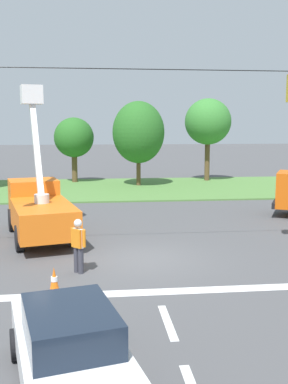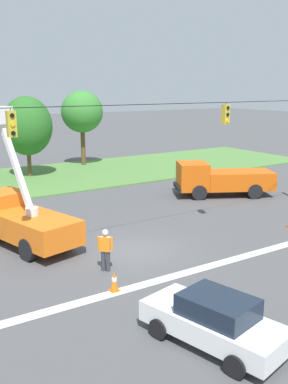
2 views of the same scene
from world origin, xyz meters
TOP-DOWN VIEW (x-y plane):
  - ground_plane at (0.00, 0.00)m, footprint 200.00×200.00m
  - grass_verge at (0.00, 18.00)m, footprint 56.00×12.00m
  - lane_markings at (0.00, -4.75)m, footprint 17.60×15.25m
  - signal_gantry at (-0.01, -0.00)m, footprint 26.20×0.33m
  - tree_east at (1.72, 19.31)m, footprint 4.01×4.28m
  - tree_far_east at (7.83, 21.83)m, footprint 3.88×3.79m
  - utility_truck_bucket_lift at (-4.07, 3.69)m, footprint 3.69×6.56m
  - utility_truck_support_near at (10.52, 5.83)m, footprint 6.96×5.17m
  - sedan_white at (-2.20, -7.80)m, footprint 2.69×4.59m
  - road_worker at (-2.26, -1.30)m, footprint 0.49×0.50m
  - traffic_cone_foreground_right at (-2.88, -3.12)m, footprint 0.36×0.36m

SIDE VIEW (x-z plane):
  - ground_plane at x=0.00m, z-range 0.00..0.00m
  - lane_markings at x=0.00m, z-range 0.00..0.01m
  - grass_verge at x=0.00m, z-range 0.00..0.10m
  - traffic_cone_foreground_right at x=-2.88m, z-range 0.00..0.79m
  - sedan_white at x=-2.20m, z-range 0.01..1.57m
  - road_worker at x=-2.26m, z-range 0.11..1.88m
  - utility_truck_support_near at x=10.52m, z-range 0.02..2.34m
  - utility_truck_bucket_lift at x=-4.07m, z-range -1.90..4.56m
  - tree_east at x=1.72m, z-range 0.91..7.51m
  - signal_gantry at x=-0.01m, z-range 0.65..7.85m
  - tree_far_east at x=7.83m, z-range 1.53..8.52m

